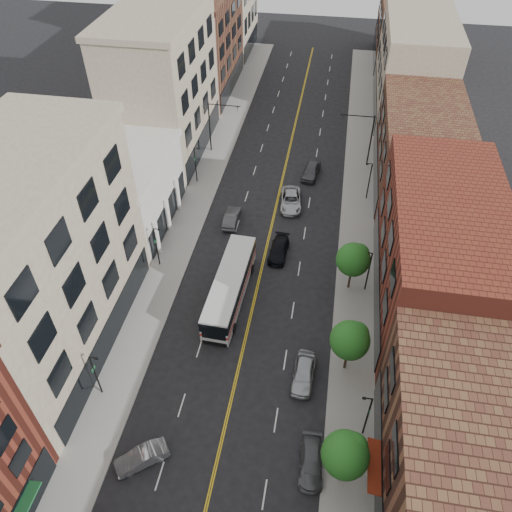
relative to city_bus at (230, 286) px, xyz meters
The scene contains 29 objects.
sidewalk_left 16.42m from the city_bus, 117.63° to the left, with size 4.00×110.00×0.15m, color gray.
sidewalk_right 19.15m from the city_bus, 49.33° to the left, with size 4.00×110.00×0.15m, color gray.
bldg_l_tanoffice 17.90m from the city_bus, 152.66° to the right, with size 10.00×22.00×18.00m, color gray.
bldg_l_white 18.07m from the city_bus, 144.32° to the left, with size 10.00×14.00×8.00m, color silver.
bldg_l_far_a 31.90m from the city_bus, 117.95° to the left, with size 10.00×20.00×18.00m, color gray.
bldg_l_far_b 49.97m from the city_bus, 107.07° to the left, with size 10.00×20.00×15.00m, color #562E22.
bldg_r_mid 20.17m from the city_bus, 10.11° to the left, with size 10.00×22.00×12.00m, color maroon.
bldg_r_far_a 31.40m from the city_bus, 51.55° to the left, with size 10.00×20.00×10.00m, color #562E22.
bldg_r_far_b 49.71m from the city_bus, 66.86° to the left, with size 10.00×22.00×14.00m, color gray.
bldg_r_far_c 68.38m from the city_bus, 73.47° to the left, with size 10.00×18.00×11.00m, color #562E22.
tree_r_1 20.39m from the city_bus, 54.33° to the right, with size 3.40×3.40×5.59m.
tree_r_2 13.66m from the city_bus, 28.68° to the right, with size 3.40×3.40×5.59m.
tree_r_3 12.54m from the city_bus, 16.66° to the left, with size 3.40×3.40×5.59m.
lamp_l_1 15.20m from the city_bus, 124.22° to the right, with size 0.81×0.55×5.05m.
lamp_l_2 9.27m from the city_bus, 157.88° to the left, with size 0.81×0.55×5.05m.
lamp_l_3 21.28m from the city_bus, 113.65° to the left, with size 0.81×0.55×5.05m.
lamp_r_1 18.37m from the city_bus, 43.14° to the right, with size 0.81×0.55×5.05m.
lamp_r_2 13.87m from the city_bus, 14.52° to the left, with size 0.81×0.55×5.05m.
lamp_r_3 23.65m from the city_bus, 55.50° to the left, with size 0.81×0.55×5.05m.
signal_mast_left 28.70m from the city_bus, 105.93° to the left, with size 4.49×0.18×7.20m.
signal_mast_right 30.39m from the city_bus, 65.19° to the left, with size 4.49×0.18×7.20m.
city_bus is the anchor object (origin of this frame).
car_angle_b 18.00m from the city_bus, 100.18° to the right, with size 1.43×4.10×1.35m, color #B4B6BC.
car_parked_mid 18.59m from the city_bus, 58.96° to the right, with size 1.80×4.42×1.28m, color #505055.
car_parked_far 11.67m from the city_bus, 44.93° to the right, with size 1.87×4.65×1.59m, color #A8ACB0.
car_lane_behind 12.27m from the city_bus, 101.09° to the left, with size 1.55×4.46×1.47m, color #434348.
car_lane_a 8.39m from the city_bus, 61.78° to the left, with size 1.90×4.68×1.36m, color black.
car_lane_b 17.12m from the city_bus, 75.85° to the left, with size 2.58×5.60×1.56m, color #B2B5BA.
car_lane_c 24.27m from the city_bus, 75.49° to the left, with size 1.93×4.79×1.63m, color #444348.
Camera 1 is at (5.88, -12.71, 37.66)m, focal length 35.00 mm.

